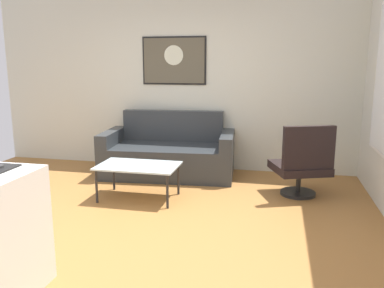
% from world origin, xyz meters
% --- Properties ---
extents(ground, '(6.40, 6.40, 0.04)m').
position_xyz_m(ground, '(0.00, 0.00, -0.02)').
color(ground, '#996632').
extents(back_wall, '(6.40, 0.05, 2.80)m').
position_xyz_m(back_wall, '(0.00, 2.42, 1.40)').
color(back_wall, beige).
rests_on(back_wall, ground).
extents(couch, '(2.00, 1.10, 0.93)m').
position_xyz_m(couch, '(-0.17, 1.91, 0.31)').
color(couch, '#2B2F33').
rests_on(couch, ground).
extents(coffee_table, '(0.99, 0.61, 0.43)m').
position_xyz_m(coffee_table, '(-0.25, 0.78, 0.40)').
color(coffee_table, silver).
rests_on(coffee_table, ground).
extents(armchair, '(0.81, 0.80, 0.93)m').
position_xyz_m(armchair, '(1.73, 1.27, 0.43)').
color(armchair, black).
rests_on(armchair, ground).
extents(wall_painting, '(1.02, 0.03, 0.74)m').
position_xyz_m(wall_painting, '(-0.21, 2.38, 1.70)').
color(wall_painting, black).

